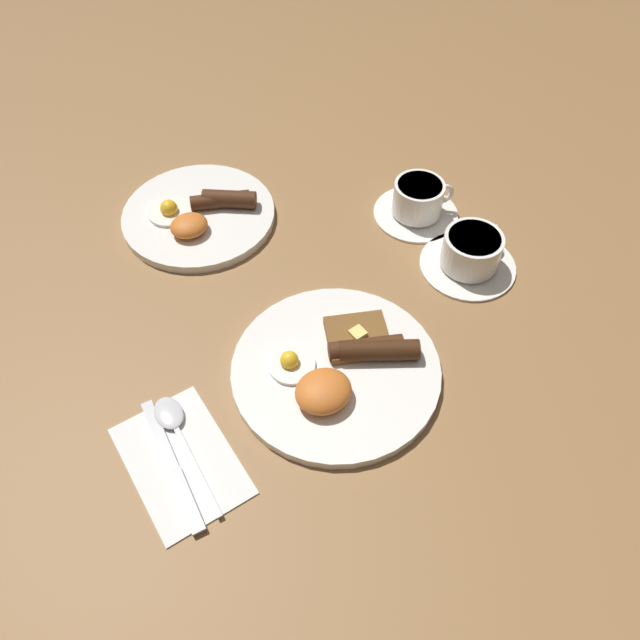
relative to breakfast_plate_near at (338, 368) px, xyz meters
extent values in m
plane|color=olive|center=(0.00, 0.00, -0.01)|extent=(3.00, 3.00, 0.00)
cylinder|color=white|center=(0.00, 0.00, -0.01)|extent=(0.29, 0.29, 0.01)
cylinder|color=white|center=(-0.05, 0.03, 0.00)|extent=(0.07, 0.07, 0.01)
sphere|color=yellow|center=(-0.06, 0.04, 0.01)|extent=(0.03, 0.03, 0.03)
ellipsoid|color=orange|center=(-0.04, -0.03, 0.02)|extent=(0.08, 0.07, 0.03)
cylinder|color=#3C200E|center=(0.06, -0.01, 0.02)|extent=(0.11, 0.08, 0.03)
cylinder|color=#452513|center=(0.05, 0.00, 0.02)|extent=(0.11, 0.06, 0.03)
cube|color=brown|center=(0.05, 0.03, 0.01)|extent=(0.11, 0.10, 0.01)
cube|color=#F4E072|center=(0.05, 0.03, 0.02)|extent=(0.02, 0.02, 0.01)
cylinder|color=white|center=(-0.04, 0.39, -0.01)|extent=(0.26, 0.26, 0.01)
cylinder|color=white|center=(-0.08, 0.41, 0.00)|extent=(0.08, 0.08, 0.01)
sphere|color=yellow|center=(-0.09, 0.41, 0.01)|extent=(0.03, 0.03, 0.03)
ellipsoid|color=orange|center=(-0.07, 0.35, 0.02)|extent=(0.06, 0.06, 0.03)
cylinder|color=#442412|center=(0.01, 0.38, 0.02)|extent=(0.09, 0.07, 0.03)
cylinder|color=#442412|center=(0.00, 0.38, 0.01)|extent=(0.10, 0.06, 0.03)
cylinder|color=white|center=(0.28, 0.07, -0.01)|extent=(0.15, 0.15, 0.01)
cylinder|color=white|center=(0.28, 0.07, 0.02)|extent=(0.09, 0.09, 0.06)
cylinder|color=#56331E|center=(0.28, 0.07, 0.05)|extent=(0.08, 0.08, 0.00)
torus|color=white|center=(0.33, 0.08, 0.03)|extent=(0.04, 0.02, 0.04)
cylinder|color=white|center=(0.28, 0.21, -0.01)|extent=(0.14, 0.14, 0.01)
cylinder|color=white|center=(0.28, 0.21, 0.02)|extent=(0.08, 0.08, 0.06)
cylinder|color=#56331E|center=(0.28, 0.21, 0.05)|extent=(0.07, 0.07, 0.00)
torus|color=white|center=(0.32, 0.20, 0.03)|extent=(0.04, 0.02, 0.04)
cube|color=white|center=(-0.24, -0.01, -0.01)|extent=(0.13, 0.19, 0.01)
cube|color=silver|center=(-0.25, 0.03, -0.01)|extent=(0.02, 0.11, 0.00)
cube|color=#9E9EA3|center=(-0.25, -0.07, -0.01)|extent=(0.02, 0.09, 0.01)
ellipsoid|color=silver|center=(-0.23, 0.05, 0.00)|extent=(0.04, 0.05, 0.01)
cube|color=silver|center=(-0.23, -0.04, -0.01)|extent=(0.01, 0.13, 0.00)
camera|label=1|loc=(-0.26, -0.41, 0.71)|focal=35.00mm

